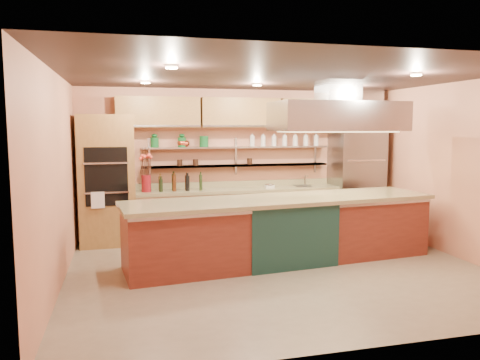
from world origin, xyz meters
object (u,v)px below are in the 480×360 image
object	(u,v)px
refrigerator	(356,179)
green_canister	(204,141)
copper_kettle	(185,144)
kitchen_scale	(269,185)
island	(281,230)
flower_vase	(146,183)

from	to	relation	value
refrigerator	green_canister	world-z (taller)	refrigerator
copper_kettle	kitchen_scale	bearing A→B (deg)	-7.96
island	flower_vase	size ratio (longest dim) A/B	15.95
island	kitchen_scale	xyz separation A→B (m)	(0.34, 1.69, 0.48)
flower_vase	kitchen_scale	bearing A→B (deg)	0.00
kitchen_scale	copper_kettle	world-z (taller)	copper_kettle
island	kitchen_scale	size ratio (longest dim) A/B	28.55
flower_vase	copper_kettle	world-z (taller)	copper_kettle
kitchen_scale	copper_kettle	bearing A→B (deg)	175.63
island	copper_kettle	world-z (taller)	copper_kettle
refrigerator	island	bearing A→B (deg)	-142.03
refrigerator	island	distance (m)	2.79
island	kitchen_scale	bearing A→B (deg)	72.68
flower_vase	kitchen_scale	xyz separation A→B (m)	(2.31, 0.00, -0.10)
copper_kettle	green_canister	world-z (taller)	green_canister
green_canister	flower_vase	bearing A→B (deg)	-168.58
refrigerator	green_canister	distance (m)	3.14
kitchen_scale	refrigerator	bearing A→B (deg)	3.27
island	flower_vase	world-z (taller)	flower_vase
island	kitchen_scale	distance (m)	1.79
island	copper_kettle	xyz separation A→B (m)	(-1.23, 1.91, 1.28)
kitchen_scale	copper_kettle	distance (m)	1.78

